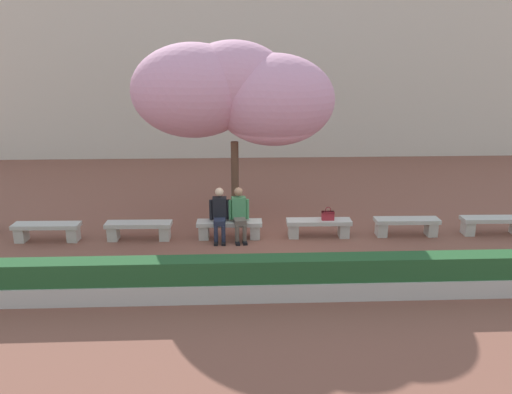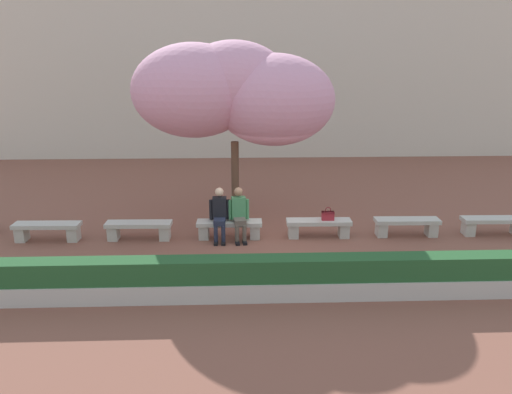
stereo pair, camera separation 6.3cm
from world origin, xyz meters
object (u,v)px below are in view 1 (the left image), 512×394
stone_bench_center (229,227)px  stone_bench_near_east (319,226)px  cherry_tree_main (233,92)px  stone_bench_near_west (139,228)px  handbag (328,215)px  stone_bench_west_end (47,230)px  person_seated_left (220,212)px  stone_bench_far_east (493,223)px  stone_bench_east_end (407,224)px  person_seated_right (239,212)px

stone_bench_center → stone_bench_near_east: size_ratio=1.00×
stone_bench_near_east → cherry_tree_main: cherry_tree_main is taller
stone_bench_near_west → handbag: handbag is taller
stone_bench_west_end → stone_bench_near_east: 6.65m
person_seated_left → cherry_tree_main: (0.37, 1.29, 2.78)m
stone_bench_center → stone_bench_far_east: (6.65, 0.00, 0.00)m
stone_bench_near_west → person_seated_left: bearing=-1.5°
stone_bench_center → handbag: size_ratio=4.75×
stone_bench_near_east → stone_bench_center: bearing=180.0°
person_seated_left → cherry_tree_main: cherry_tree_main is taller
stone_bench_near_west → stone_bench_near_east: bearing=0.0°
stone_bench_center → handbag: handbag is taller
stone_bench_east_end → cherry_tree_main: bearing=164.0°
person_seated_left → handbag: (2.67, 0.03, -0.12)m
stone_bench_near_west → stone_bench_east_end: bearing=0.0°
person_seated_left → stone_bench_east_end: bearing=0.7°
person_seated_left → stone_bench_center: bearing=12.9°
stone_bench_near_west → stone_bench_far_east: 8.87m
stone_bench_east_end → handbag: bearing=-179.5°
stone_bench_far_east → person_seated_left: (-6.89, -0.05, 0.40)m
stone_bench_near_east → person_seated_left: size_ratio=1.25×
stone_bench_west_end → stone_bench_near_east: size_ratio=1.00×
person_seated_right → stone_bench_center: bearing=167.6°
stone_bench_far_east → stone_bench_center: bearing=180.0°
stone_bench_near_east → cherry_tree_main: size_ratio=0.31×
stone_bench_center → stone_bench_east_end: size_ratio=1.00×
stone_bench_east_end → person_seated_left: person_seated_left is taller
stone_bench_east_end → cherry_tree_main: (-4.30, 1.24, 3.18)m
stone_bench_near_east → stone_bench_far_east: (4.44, 0.00, 0.00)m
handbag → stone_bench_center: bearing=179.6°
stone_bench_east_end → stone_bench_far_east: (2.22, 0.00, 0.00)m
stone_bench_center → stone_bench_far_east: same height
cherry_tree_main → stone_bench_far_east: bearing=-10.7°
stone_bench_center → stone_bench_west_end: bearing=180.0°
stone_bench_near_west → person_seated_right: (2.46, -0.05, 0.40)m
stone_bench_east_end → cherry_tree_main: cherry_tree_main is taller
stone_bench_near_west → cherry_tree_main: size_ratio=0.31×
handbag → person_seated_right: bearing=-179.1°
stone_bench_center → stone_bench_near_west: bearing=180.0°
cherry_tree_main → stone_bench_west_end: bearing=-164.9°
person_seated_left → stone_bench_far_east: bearing=0.4°
stone_bench_near_east → handbag: (0.22, -0.02, 0.28)m
stone_bench_far_east → cherry_tree_main: size_ratio=0.31×
stone_bench_near_west → stone_bench_near_east: 4.44m
stone_bench_near_east → stone_bench_east_end: same height
person_seated_left → person_seated_right: same height
stone_bench_near_west → stone_bench_east_end: same height
stone_bench_far_east → person_seated_left: size_ratio=1.25×
person_seated_left → person_seated_right: size_ratio=1.00×
stone_bench_near_west → stone_bench_west_end: bearing=180.0°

